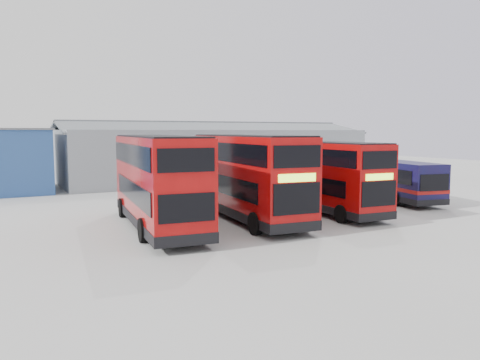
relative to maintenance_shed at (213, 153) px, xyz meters
The scene contains 6 objects.
ground_plane 21.70m from the maintenance_shed, 111.80° to the right, with size 120.00×120.00×0.00m, color #A3A29E.
maintenance_shed is the anchor object (origin of this frame).
double_decker_left 24.99m from the maintenance_shed, 120.97° to the right, with size 3.79×11.24×4.67m.
double_decker_centre 22.74m from the maintenance_shed, 109.83° to the right, with size 3.62×11.24×4.68m.
double_decker_right 21.52m from the maintenance_shed, 96.49° to the right, with size 3.19×10.24×4.27m.
single_decker_blue 19.85m from the maintenance_shed, 76.01° to the right, with size 4.42×10.68×2.83m.
Camera 1 is at (-12.07, -23.89, 4.88)m, focal length 35.00 mm.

